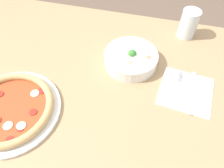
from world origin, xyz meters
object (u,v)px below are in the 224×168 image
at_px(bowl, 131,58).
at_px(glass, 189,24).
at_px(fork, 178,89).
at_px(knife, 192,94).
at_px(pizza, 9,109).

distance_m(bowl, glass, 0.32).
distance_m(fork, knife, 0.05).
bearing_deg(knife, bowl, 70.95).
distance_m(pizza, glass, 0.79).
height_order(pizza, fork, pizza).
distance_m(pizza, knife, 0.64).
xyz_separation_m(bowl, glass, (0.21, 0.24, 0.03)).
bearing_deg(fork, knife, -95.12).
bearing_deg(fork, bowl, 67.70).
relative_size(fork, knife, 0.90).
height_order(pizza, glass, glass).
bearing_deg(glass, knife, -83.00).
distance_m(bowl, fork, 0.22).
relative_size(bowl, glass, 1.69).
distance_m(pizza, bowl, 0.48).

